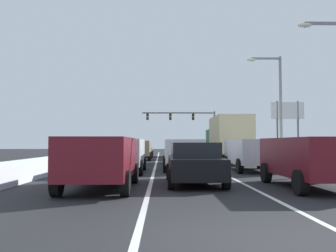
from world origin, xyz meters
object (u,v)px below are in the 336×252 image
suv_maroon_right_lane_nearest (309,157)px  sedan_black_center_lane_nearest (194,163)px  suv_tan_left_lane_fourth (139,148)px  sedan_gray_left_lane_fifth (143,150)px  suv_red_center_lane_fifth (176,147)px  roadside_sign_right (288,117)px  suv_gray_right_lane_fifth (204,147)px  sedan_navy_center_lane_third (179,153)px  suv_white_center_lane_second (183,152)px  suv_tan_right_lane_fourth (210,148)px  sedan_charcoal_center_lane_fourth (178,151)px  box_truck_right_lane_third (228,137)px  suv_maroon_left_lane_nearest (101,158)px  traffic_light_gantry (189,121)px  sedan_green_left_lane_third (129,154)px  suv_silver_right_lane_second (251,152)px  street_lamp_right_mid (276,99)px  suv_silver_left_lane_second (123,152)px

suv_maroon_right_lane_nearest → sedan_black_center_lane_nearest: size_ratio=1.09×
suv_tan_left_lane_fourth → sedan_gray_left_lane_fifth: (0.03, 6.97, -0.25)m
suv_red_center_lane_fifth → roadside_sign_right: size_ratio=0.89×
suv_gray_right_lane_fifth → sedan_navy_center_lane_third: size_ratio=1.09×
suv_white_center_lane_second → sedan_gray_left_lane_fifth: bearing=99.4°
suv_tan_right_lane_fourth → sedan_charcoal_center_lane_fourth: bearing=-145.8°
sedan_black_center_lane_nearest → sedan_charcoal_center_lane_fourth: bearing=89.2°
sedan_navy_center_lane_third → sedan_charcoal_center_lane_fourth: size_ratio=1.00×
box_truck_right_lane_third → suv_maroon_left_lane_nearest: (-6.85, -14.79, -0.88)m
suv_maroon_right_lane_nearest → sedan_navy_center_lane_third: bearing=104.4°
box_truck_right_lane_third → sedan_gray_left_lane_fifth: box_truck_right_lane_third is taller
suv_gray_right_lane_fifth → suv_maroon_left_lane_nearest: bearing=-103.1°
suv_tan_left_lane_fourth → traffic_light_gantry: traffic_light_gantry is taller
suv_gray_right_lane_fifth → sedan_gray_left_lane_fifth: 7.10m
suv_red_center_lane_fifth → sedan_green_left_lane_third: bearing=-104.5°
suv_silver_right_lane_second → box_truck_right_lane_third: box_truck_right_lane_third is taller
suv_silver_right_lane_second → roadside_sign_right: (7.34, 15.31, 3.00)m
suv_white_center_lane_second → suv_red_center_lane_fifth: same height
box_truck_right_lane_third → street_lamp_right_mid: 4.89m
sedan_charcoal_center_lane_fourth → suv_red_center_lane_fifth: bearing=89.8°
roadside_sign_right → suv_tan_left_lane_fourth: bearing=-167.8°
roadside_sign_right → box_truck_right_lane_third: bearing=-132.0°
suv_white_center_lane_second → suv_maroon_left_lane_nearest: same height
sedan_charcoal_center_lane_fourth → suv_silver_left_lane_second: 14.66m
suv_gray_right_lane_fifth → suv_tan_left_lane_fourth: (-6.76, -9.24, 0.00)m
sedan_navy_center_lane_third → sedan_green_left_lane_third: size_ratio=1.00×
suv_gray_right_lane_fifth → suv_silver_left_lane_second: same height
suv_tan_right_lane_fourth → suv_white_center_lane_second: bearing=-103.3°
suv_tan_right_lane_fourth → box_truck_right_lane_third: bearing=-88.3°
suv_maroon_left_lane_nearest → traffic_light_gantry: 42.84m
suv_gray_right_lane_fifth → roadside_sign_right: 10.03m
suv_gray_right_lane_fifth → suv_tan_left_lane_fourth: bearing=-126.2°
sedan_charcoal_center_lane_fourth → traffic_light_gantry: 22.07m
suv_silver_right_lane_second → roadside_sign_right: 17.24m
suv_maroon_right_lane_nearest → suv_tan_left_lane_fourth: same height
sedan_gray_left_lane_fifth → suv_silver_left_lane_second: bearing=-90.0°
sedan_green_left_lane_third → box_truck_right_lane_third: bearing=16.9°
sedan_black_center_lane_nearest → street_lamp_right_mid: (7.51, 14.17, 4.09)m
sedan_charcoal_center_lane_fourth → sedan_gray_left_lane_fifth: (-3.39, 6.03, 0.00)m
box_truck_right_lane_third → suv_maroon_left_lane_nearest: bearing=-114.8°
suv_red_center_lane_fifth → suv_tan_right_lane_fourth: bearing=-52.1°
suv_maroon_left_lane_nearest → roadside_sign_right: 26.97m
suv_maroon_right_lane_nearest → sedan_charcoal_center_lane_fourth: size_ratio=1.09×
street_lamp_right_mid → suv_gray_right_lane_fifth: bearing=106.2°
suv_white_center_lane_second → suv_red_center_lane_fifth: bearing=89.0°
suv_gray_right_lane_fifth → roadside_sign_right: roadside_sign_right is taller
street_lamp_right_mid → sedan_green_left_lane_third: bearing=-165.1°
suv_tan_left_lane_fourth → sedan_gray_left_lane_fifth: suv_tan_left_lane_fourth is taller
sedan_black_center_lane_nearest → suv_tan_right_lane_fourth: bearing=80.9°
sedan_black_center_lane_nearest → suv_silver_right_lane_second: bearing=59.9°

